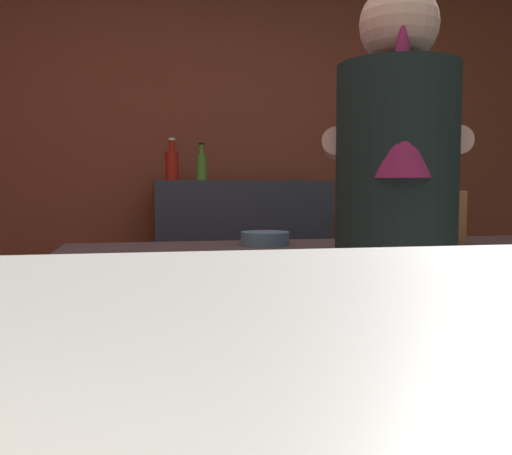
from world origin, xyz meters
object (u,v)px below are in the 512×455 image
(mixing_bowl, at_px, (265,238))
(bottle_soy, at_px, (201,166))
(chefs_knife, at_px, (421,245))
(bartender, at_px, (395,244))
(knife_block, at_px, (449,216))
(bottle_olive_oil, at_px, (172,164))

(mixing_bowl, distance_m, bottle_soy, 1.17)
(chefs_knife, relative_size, bottle_soy, 1.16)
(bartender, relative_size, bottle_soy, 8.23)
(mixing_bowl, bearing_deg, knife_block, -9.09)
(bartender, xyz_separation_m, mixing_bowl, (-0.26, 0.55, -0.03))
(mixing_bowl, height_order, chefs_knife, mixing_bowl)
(knife_block, height_order, mixing_bowl, knife_block)
(knife_block, relative_size, bottle_soy, 1.40)
(bottle_soy, height_order, bottle_olive_oil, bottle_olive_oil)
(mixing_bowl, xyz_separation_m, bottle_olive_oil, (-0.29, 1.13, 0.31))
(bartender, bearing_deg, chefs_knife, -16.58)
(knife_block, bearing_deg, mixing_bowl, 170.91)
(bottle_olive_oil, bearing_deg, bottle_soy, -2.63)
(knife_block, height_order, bottle_olive_oil, bottle_olive_oil)
(bottle_soy, bearing_deg, bartender, -76.69)
(knife_block, height_order, bottle_soy, bottle_soy)
(bottle_soy, distance_m, bottle_olive_oil, 0.16)
(bartender, distance_m, bottle_olive_oil, 1.79)
(knife_block, xyz_separation_m, bottle_soy, (-0.81, 1.23, 0.22))
(mixing_bowl, height_order, bottle_olive_oil, bottle_olive_oil)
(mixing_bowl, height_order, bottle_soy, bottle_soy)
(bartender, relative_size, knife_block, 5.90)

